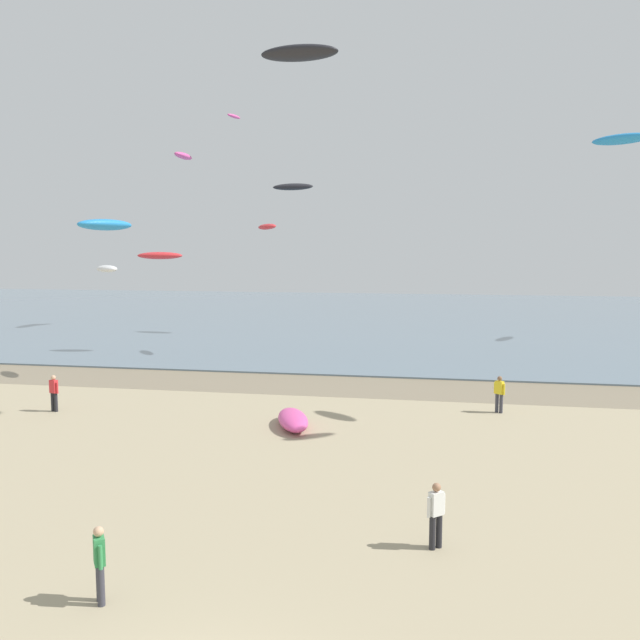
{
  "coord_description": "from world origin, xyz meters",
  "views": [
    {
      "loc": [
        3.79,
        -9.19,
        7.6
      ],
      "look_at": [
        -0.29,
        13.17,
        5.12
      ],
      "focal_mm": 37.54,
      "sensor_mm": 36.0,
      "label": 1
    }
  ],
  "objects_px": {
    "kite_aloft_0": "(293,187)",
    "kite_aloft_10": "(183,156)",
    "person_right_flank": "(100,562)",
    "kite_aloft_1": "(160,256)",
    "kite_aloft_8": "(105,225)",
    "person_nearest_camera": "(499,393)",
    "kite_aloft_6": "(267,227)",
    "kite_aloft_5": "(234,116)",
    "kite_aloft_4": "(622,139)",
    "person_left_flank": "(436,513)",
    "kite_aloft_3": "(299,53)",
    "person_mid_beach": "(54,392)",
    "grounded_kite": "(293,420)",
    "kite_aloft_9": "(107,269)"
  },
  "relations": [
    {
      "from": "person_nearest_camera",
      "to": "kite_aloft_10",
      "type": "bearing_deg",
      "value": 133.39
    },
    {
      "from": "kite_aloft_9",
      "to": "person_mid_beach",
      "type": "bearing_deg",
      "value": -37.04
    },
    {
      "from": "kite_aloft_0",
      "to": "kite_aloft_10",
      "type": "bearing_deg",
      "value": 172.1
    },
    {
      "from": "kite_aloft_8",
      "to": "kite_aloft_3",
      "type": "bearing_deg",
      "value": -81.94
    },
    {
      "from": "person_left_flank",
      "to": "kite_aloft_5",
      "type": "xyz_separation_m",
      "value": [
        -18.99,
        43.82,
        18.58
      ]
    },
    {
      "from": "kite_aloft_5",
      "to": "kite_aloft_6",
      "type": "height_order",
      "value": "kite_aloft_5"
    },
    {
      "from": "kite_aloft_4",
      "to": "kite_aloft_5",
      "type": "height_order",
      "value": "kite_aloft_5"
    },
    {
      "from": "kite_aloft_0",
      "to": "kite_aloft_1",
      "type": "relative_size",
      "value": 1.11
    },
    {
      "from": "kite_aloft_0",
      "to": "kite_aloft_1",
      "type": "bearing_deg",
      "value": -115.93
    },
    {
      "from": "kite_aloft_3",
      "to": "kite_aloft_8",
      "type": "relative_size",
      "value": 1.01
    },
    {
      "from": "grounded_kite",
      "to": "kite_aloft_5",
      "type": "relative_size",
      "value": 1.69
    },
    {
      "from": "person_right_flank",
      "to": "kite_aloft_8",
      "type": "distance_m",
      "value": 21.42
    },
    {
      "from": "kite_aloft_1",
      "to": "kite_aloft_8",
      "type": "height_order",
      "value": "kite_aloft_8"
    },
    {
      "from": "person_nearest_camera",
      "to": "kite_aloft_10",
      "type": "distance_m",
      "value": 40.78
    },
    {
      "from": "kite_aloft_6",
      "to": "kite_aloft_8",
      "type": "bearing_deg",
      "value": -55.15
    },
    {
      "from": "person_right_flank",
      "to": "kite_aloft_3",
      "type": "height_order",
      "value": "kite_aloft_3"
    },
    {
      "from": "kite_aloft_5",
      "to": "kite_aloft_8",
      "type": "bearing_deg",
      "value": -160.66
    },
    {
      "from": "kite_aloft_0",
      "to": "kite_aloft_3",
      "type": "xyz_separation_m",
      "value": [
        6.54,
        -27.82,
        2.97
      ]
    },
    {
      "from": "person_nearest_camera",
      "to": "kite_aloft_5",
      "type": "bearing_deg",
      "value": 126.71
    },
    {
      "from": "kite_aloft_4",
      "to": "kite_aloft_9",
      "type": "distance_m",
      "value": 27.64
    },
    {
      "from": "person_nearest_camera",
      "to": "kite_aloft_5",
      "type": "xyz_separation_m",
      "value": [
        -21.72,
        29.13,
        18.58
      ]
    },
    {
      "from": "kite_aloft_6",
      "to": "kite_aloft_4",
      "type": "bearing_deg",
      "value": 13.55
    },
    {
      "from": "kite_aloft_1",
      "to": "kite_aloft_6",
      "type": "distance_m",
      "value": 8.04
    },
    {
      "from": "person_mid_beach",
      "to": "kite_aloft_5",
      "type": "height_order",
      "value": "kite_aloft_5"
    },
    {
      "from": "kite_aloft_8",
      "to": "person_mid_beach",
      "type": "bearing_deg",
      "value": 170.06
    },
    {
      "from": "person_right_flank",
      "to": "kite_aloft_0",
      "type": "relative_size",
      "value": 0.48
    },
    {
      "from": "kite_aloft_9",
      "to": "kite_aloft_4",
      "type": "bearing_deg",
      "value": 29.98
    },
    {
      "from": "kite_aloft_4",
      "to": "grounded_kite",
      "type": "bearing_deg",
      "value": 50.6
    },
    {
      "from": "person_mid_beach",
      "to": "kite_aloft_1",
      "type": "relative_size",
      "value": 0.53
    },
    {
      "from": "person_nearest_camera",
      "to": "kite_aloft_0",
      "type": "xyz_separation_m",
      "value": [
        -15.28,
        24.89,
        11.76
      ]
    },
    {
      "from": "kite_aloft_0",
      "to": "person_mid_beach",
      "type": "bearing_deg",
      "value": -94.0
    },
    {
      "from": "kite_aloft_0",
      "to": "kite_aloft_1",
      "type": "distance_m",
      "value": 14.57
    },
    {
      "from": "person_mid_beach",
      "to": "kite_aloft_10",
      "type": "xyz_separation_m",
      "value": [
        -5.76,
        31.05,
        14.93
      ]
    },
    {
      "from": "kite_aloft_4",
      "to": "person_mid_beach",
      "type": "bearing_deg",
      "value": 42.65
    },
    {
      "from": "kite_aloft_3",
      "to": "kite_aloft_6",
      "type": "distance_m",
      "value": 18.88
    },
    {
      "from": "grounded_kite",
      "to": "kite_aloft_3",
      "type": "height_order",
      "value": "kite_aloft_3"
    },
    {
      "from": "kite_aloft_10",
      "to": "kite_aloft_8",
      "type": "bearing_deg",
      "value": -167.19
    },
    {
      "from": "kite_aloft_1",
      "to": "kite_aloft_10",
      "type": "bearing_deg",
      "value": -82.9
    },
    {
      "from": "person_nearest_camera",
      "to": "kite_aloft_1",
      "type": "relative_size",
      "value": 0.53
    },
    {
      "from": "kite_aloft_10",
      "to": "kite_aloft_6",
      "type": "bearing_deg",
      "value": -141.82
    },
    {
      "from": "kite_aloft_3",
      "to": "kite_aloft_5",
      "type": "relative_size",
      "value": 1.68
    },
    {
      "from": "kite_aloft_5",
      "to": "kite_aloft_6",
      "type": "distance_m",
      "value": 19.94
    },
    {
      "from": "kite_aloft_4",
      "to": "kite_aloft_5",
      "type": "distance_m",
      "value": 40.6
    },
    {
      "from": "kite_aloft_5",
      "to": "kite_aloft_10",
      "type": "relative_size",
      "value": 0.57
    },
    {
      "from": "person_nearest_camera",
      "to": "person_right_flank",
      "type": "bearing_deg",
      "value": -117.66
    },
    {
      "from": "person_right_flank",
      "to": "kite_aloft_10",
      "type": "xyz_separation_m",
      "value": [
        -16.3,
        46.22,
        14.93
      ]
    },
    {
      "from": "person_mid_beach",
      "to": "kite_aloft_5",
      "type": "xyz_separation_m",
      "value": [
        -1.41,
        32.6,
        18.58
      ]
    },
    {
      "from": "person_nearest_camera",
      "to": "kite_aloft_5",
      "type": "distance_m",
      "value": 40.81
    },
    {
      "from": "person_left_flank",
      "to": "kite_aloft_4",
      "type": "height_order",
      "value": "kite_aloft_4"
    },
    {
      "from": "person_left_flank",
      "to": "kite_aloft_10",
      "type": "bearing_deg",
      "value": 118.9
    }
  ]
}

